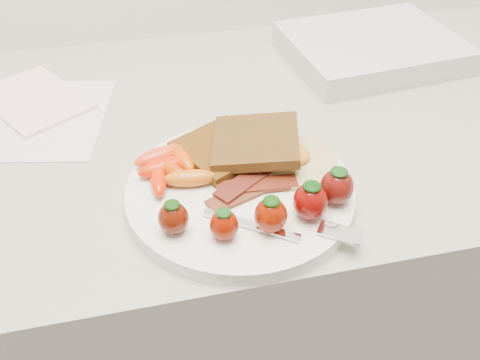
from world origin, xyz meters
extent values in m
cube|color=gray|center=(0.00, 1.70, 0.45)|extent=(2.00, 0.60, 0.90)
cylinder|color=white|center=(0.01, 1.53, 0.91)|extent=(0.27, 0.27, 0.02)
cube|color=#321807|center=(0.00, 1.60, 0.93)|extent=(0.13, 0.13, 0.01)
cube|color=black|center=(0.04, 1.59, 0.94)|extent=(0.13, 0.13, 0.02)
cylinder|color=beige|center=(0.08, 1.56, 0.92)|extent=(0.12, 0.12, 0.01)
ellipsoid|color=orange|center=(0.09, 1.57, 0.93)|extent=(0.04, 0.04, 0.02)
cube|color=#4B1B11|center=(0.01, 1.52, 0.92)|extent=(0.10, 0.06, 0.00)
cube|color=#3B0206|center=(0.03, 1.53, 0.92)|extent=(0.10, 0.03, 0.00)
cube|color=#3D0F09|center=(0.02, 1.54, 0.92)|extent=(0.09, 0.07, 0.00)
ellipsoid|color=red|center=(-0.07, 1.58, 0.93)|extent=(0.07, 0.04, 0.02)
ellipsoid|color=#BB3500|center=(-0.07, 1.57, 0.93)|extent=(0.05, 0.05, 0.02)
ellipsoid|color=red|center=(-0.08, 1.55, 0.93)|extent=(0.02, 0.05, 0.02)
ellipsoid|color=#D03F00|center=(-0.05, 1.59, 0.93)|extent=(0.04, 0.06, 0.02)
ellipsoid|color=red|center=(-0.08, 1.60, 0.93)|extent=(0.07, 0.04, 0.02)
ellipsoid|color=#BF570F|center=(-0.05, 1.55, 0.93)|extent=(0.07, 0.03, 0.02)
ellipsoid|color=#4E0F03|center=(-0.07, 1.48, 0.94)|extent=(0.03, 0.03, 0.04)
ellipsoid|color=black|center=(-0.07, 1.48, 0.96)|extent=(0.02, 0.02, 0.01)
ellipsoid|color=#6D0E00|center=(-0.02, 1.46, 0.94)|extent=(0.03, 0.03, 0.03)
ellipsoid|color=#10430C|center=(-0.02, 1.46, 0.95)|extent=(0.02, 0.02, 0.01)
ellipsoid|color=#6D1000|center=(0.03, 1.46, 0.94)|extent=(0.04, 0.04, 0.04)
ellipsoid|color=#0B3305|center=(0.03, 1.46, 0.96)|extent=(0.02, 0.02, 0.01)
ellipsoid|color=#640503|center=(0.07, 1.47, 0.94)|extent=(0.04, 0.04, 0.04)
ellipsoid|color=#073106|center=(0.07, 1.47, 0.96)|extent=(0.02, 0.02, 0.01)
ellipsoid|color=#510C08|center=(0.11, 1.49, 0.94)|extent=(0.04, 0.04, 0.04)
ellipsoid|color=#103C0E|center=(0.11, 1.49, 0.96)|extent=(0.02, 0.02, 0.01)
cube|color=white|center=(0.01, 1.47, 0.92)|extent=(0.10, 0.07, 0.00)
cube|color=silver|center=(0.10, 1.43, 0.92)|extent=(0.05, 0.04, 0.00)
cube|color=silver|center=(-0.22, 1.77, 0.90)|extent=(0.20, 0.24, 0.00)
cube|color=#FFC9D9|center=(-0.24, 1.82, 0.91)|extent=(0.19, 0.21, 0.01)
cube|color=silver|center=(0.31, 1.84, 0.92)|extent=(0.30, 0.25, 0.04)
camera|label=1|loc=(-0.10, 1.07, 1.33)|focal=40.00mm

